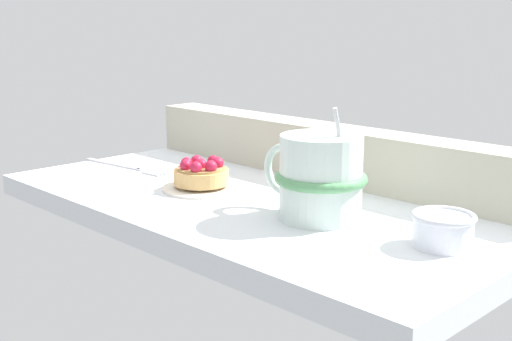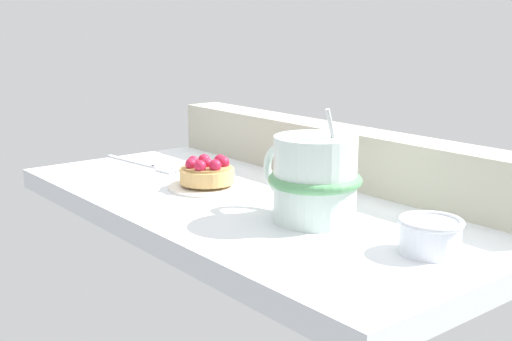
# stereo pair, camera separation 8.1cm
# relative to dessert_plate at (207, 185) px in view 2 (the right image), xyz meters

# --- Properties ---
(ground_plane) EXTENTS (0.69, 0.35, 0.03)m
(ground_plane) POSITION_rel_dessert_plate_xyz_m (0.08, 0.02, -0.02)
(ground_plane) COLOR silver
(window_rail_back) EXTENTS (0.67, 0.06, 0.08)m
(window_rail_back) POSITION_rel_dessert_plate_xyz_m (0.08, 0.17, 0.03)
(window_rail_back) COLOR #B2AD99
(window_rail_back) RESTS_ON ground_plane
(dessert_plate) EXTENTS (0.10, 0.10, 0.01)m
(dessert_plate) POSITION_rel_dessert_plate_xyz_m (0.00, 0.00, 0.00)
(dessert_plate) COLOR silver
(dessert_plate) RESTS_ON ground_plane
(raspberry_tart) EXTENTS (0.07, 0.07, 0.04)m
(raspberry_tart) POSITION_rel_dessert_plate_xyz_m (0.00, 0.00, 0.02)
(raspberry_tart) COLOR tan
(raspberry_tart) RESTS_ON dessert_plate
(coffee_mug) EXTENTS (0.14, 0.10, 0.13)m
(coffee_mug) POSITION_rel_dessert_plate_xyz_m (0.19, 0.01, 0.04)
(coffee_mug) COLOR silver
(coffee_mug) RESTS_ON ground_plane
(dessert_fork) EXTENTS (0.17, 0.04, 0.01)m
(dessert_fork) POSITION_rel_dessert_plate_xyz_m (-0.18, 0.00, -0.00)
(dessert_fork) COLOR silver
(dessert_fork) RESTS_ON ground_plane
(sugar_bowl) EXTENTS (0.06, 0.06, 0.03)m
(sugar_bowl) POSITION_rel_dessert_plate_xyz_m (0.34, 0.02, 0.02)
(sugar_bowl) COLOR silver
(sugar_bowl) RESTS_ON ground_plane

